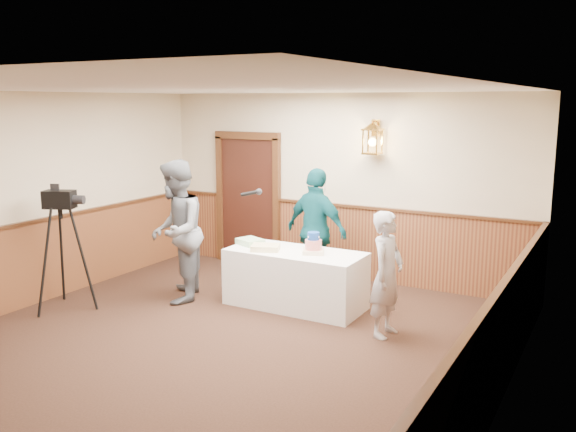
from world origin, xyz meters
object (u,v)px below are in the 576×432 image
display_table (295,279)px  tiered_cake (313,245)px  assistant_p (317,231)px  sheet_cake_yellow (266,248)px  baker (387,274)px  tv_camera_rig (63,257)px  interviewer (176,231)px  sheet_cake_green (250,242)px

display_table → tiered_cake: (0.26, 0.01, 0.48)m
display_table → assistant_p: bearing=94.3°
sheet_cake_yellow → baker: bearing=-7.4°
tv_camera_rig → baker: bearing=-7.4°
display_table → tv_camera_rig: (-2.57, -1.55, 0.33)m
interviewer → baker: size_ratio=1.31×
display_table → tv_camera_rig: bearing=-149.0°
interviewer → sheet_cake_yellow: bearing=79.4°
baker → tv_camera_rig: bearing=110.8°
sheet_cake_green → display_table: bearing=-2.2°
display_table → sheet_cake_green: sheet_cake_green is taller
assistant_p → baker: bearing=157.0°
tv_camera_rig → sheet_cake_yellow: bearing=8.5°
display_table → assistant_p: 0.89m
sheet_cake_yellow → tv_camera_rig: 2.61m
sheet_cake_yellow → tv_camera_rig: size_ratio=0.23×
assistant_p → interviewer: bearing=55.5°
tiered_cake → baker: size_ratio=0.24×
tiered_cake → interviewer: (-1.78, -0.56, 0.10)m
tiered_cake → sheet_cake_green: (-0.98, 0.02, -0.07)m
interviewer → tv_camera_rig: 1.47m
tiered_cake → assistant_p: size_ratio=0.20×
sheet_cake_yellow → baker: 1.78m
interviewer → tv_camera_rig: size_ratio=1.23×
sheet_cake_yellow → tiered_cake: bearing=14.7°
interviewer → tv_camera_rig: interviewer is taller
tiered_cake → tv_camera_rig: size_ratio=0.23×
display_table → tv_camera_rig: 3.02m
display_table → tiered_cake: tiered_cake is taller
sheet_cake_yellow → interviewer: size_ratio=0.19×
tiered_cake → display_table: bearing=-177.9°
tiered_cake → assistant_p: 0.78m
display_table → sheet_cake_green: 0.83m
assistant_p → sheet_cake_green: bearing=60.7°
tiered_cake → tv_camera_rig: 3.23m
display_table → baker: bearing=-15.3°
sheet_cake_yellow → baker: baker is taller
sheet_cake_green → tv_camera_rig: bearing=-139.6°
interviewer → assistant_p: bearing=101.4°
sheet_cake_yellow → sheet_cake_green: sheet_cake_green is taller
baker → tv_camera_rig: tv_camera_rig is taller
interviewer → assistant_p: 1.95m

